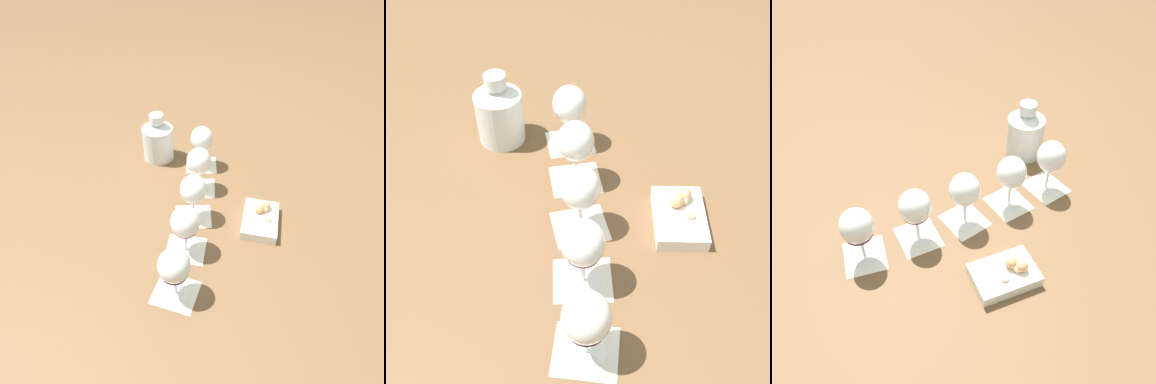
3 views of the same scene
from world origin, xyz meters
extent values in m
plane|color=brown|center=(0.00, 0.00, 0.00)|extent=(8.00, 8.00, 0.00)
cube|color=silver|center=(-0.20, 0.19, 0.00)|extent=(0.15, 0.15, 0.00)
cube|color=silver|center=(-0.10, 0.10, 0.00)|extent=(0.15, 0.15, 0.00)
cube|color=silver|center=(0.00, 0.00, 0.00)|extent=(0.15, 0.15, 0.00)
cube|color=silver|center=(0.09, -0.10, 0.00)|extent=(0.15, 0.15, 0.00)
cube|color=silver|center=(0.19, -0.21, 0.00)|extent=(0.15, 0.15, 0.00)
cylinder|color=white|center=(-0.20, 0.19, 0.00)|extent=(0.07, 0.07, 0.01)
cylinder|color=white|center=(-0.20, 0.19, 0.04)|extent=(0.01, 0.01, 0.07)
ellipsoid|color=white|center=(-0.20, 0.19, 0.12)|extent=(0.08, 0.08, 0.09)
ellipsoid|color=pink|center=(-0.20, 0.19, 0.10)|extent=(0.07, 0.07, 0.04)
cylinder|color=white|center=(-0.10, 0.10, 0.00)|extent=(0.07, 0.07, 0.01)
cylinder|color=white|center=(-0.10, 0.10, 0.04)|extent=(0.01, 0.01, 0.07)
ellipsoid|color=white|center=(-0.10, 0.10, 0.12)|extent=(0.08, 0.08, 0.09)
ellipsoid|color=#CE545E|center=(-0.10, 0.10, 0.10)|extent=(0.07, 0.07, 0.04)
cylinder|color=white|center=(0.00, 0.00, 0.00)|extent=(0.07, 0.07, 0.01)
cylinder|color=white|center=(0.00, 0.00, 0.04)|extent=(0.01, 0.01, 0.07)
ellipsoid|color=white|center=(0.00, 0.00, 0.12)|extent=(0.08, 0.08, 0.09)
ellipsoid|color=maroon|center=(0.00, 0.00, 0.09)|extent=(0.07, 0.07, 0.03)
cylinder|color=white|center=(0.09, -0.10, 0.00)|extent=(0.07, 0.07, 0.01)
cylinder|color=white|center=(0.09, -0.10, 0.04)|extent=(0.01, 0.01, 0.07)
ellipsoid|color=white|center=(0.09, -0.10, 0.12)|extent=(0.08, 0.08, 0.09)
ellipsoid|color=maroon|center=(0.09, -0.10, 0.09)|extent=(0.07, 0.07, 0.02)
cylinder|color=white|center=(0.19, -0.21, 0.00)|extent=(0.07, 0.07, 0.01)
cylinder|color=white|center=(0.19, -0.21, 0.04)|extent=(0.01, 0.01, 0.07)
ellipsoid|color=white|center=(0.19, -0.21, 0.12)|extent=(0.08, 0.08, 0.09)
ellipsoid|color=#460E1D|center=(0.19, -0.21, 0.09)|extent=(0.07, 0.07, 0.02)
cylinder|color=silver|center=(-0.34, 0.09, 0.06)|extent=(0.12, 0.12, 0.13)
cone|color=silver|center=(-0.34, 0.09, 0.14)|extent=(0.12, 0.12, 0.02)
cylinder|color=silver|center=(-0.34, 0.09, 0.17)|extent=(0.05, 0.05, 0.03)
cube|color=white|center=(0.15, 0.15, 0.02)|extent=(0.18, 0.19, 0.03)
sphere|color=tan|center=(0.13, 0.16, 0.05)|extent=(0.03, 0.03, 0.03)
sphere|color=beige|center=(0.14, 0.17, 0.04)|extent=(0.02, 0.02, 0.02)
cylinder|color=tan|center=(0.17, 0.15, 0.04)|extent=(0.02, 0.02, 0.01)
cylinder|color=#DBB775|center=(0.13, 0.17, 0.04)|extent=(0.02, 0.02, 0.01)
sphere|color=tan|center=(0.14, 0.18, 0.05)|extent=(0.03, 0.03, 0.03)
camera|label=1|loc=(0.60, -0.47, 0.79)|focal=32.00mm
camera|label=2|loc=(0.42, -0.50, 0.79)|focal=45.00mm
camera|label=3|loc=(0.71, 0.21, 0.84)|focal=38.00mm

